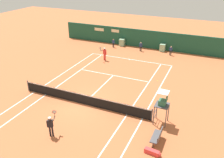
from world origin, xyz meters
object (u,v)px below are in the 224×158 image
umpire_chair (162,103)px  ball_kid_centre_post (171,50)px  player_bench (157,136)px  player_on_baseline (104,53)px  ball_kid_left_post (113,43)px  equipment_bag (153,152)px  ball_kid_right_post (141,46)px  tennis_ball_near_service_line (158,81)px  player_near_side (51,125)px

umpire_chair → ball_kid_centre_post: 15.43m
player_bench → player_on_baseline: player_on_baseline is taller
player_bench → ball_kid_left_post: bearing=31.8°
player_bench → equipment_bag: size_ratio=1.32×
ball_kid_right_post → tennis_ball_near_service_line: 9.45m
umpire_chair → tennis_ball_near_service_line: (-1.95, 6.92, -1.68)m
equipment_bag → umpire_chair: bearing=96.0°
player_bench → player_on_baseline: bearing=38.5°
player_on_baseline → ball_kid_right_post: player_on_baseline is taller
tennis_ball_near_service_line → player_near_side: bearing=-112.0°
player_on_baseline → tennis_ball_near_service_line: bearing=168.3°
umpire_chair → ball_kid_right_post: (-6.43, 15.22, -0.98)m
ball_kid_right_post → player_near_side: bearing=80.8°
equipment_bag → tennis_ball_near_service_line: (-2.32, 10.43, -0.13)m
umpire_chair → equipment_bag: size_ratio=2.41×
player_on_baseline → player_bench: bearing=139.3°
umpire_chair → ball_kid_right_post: umpire_chair is taller
equipment_bag → ball_kid_right_post: (-6.80, 18.72, 0.58)m
ball_kid_right_post → ball_kid_left_post: size_ratio=1.03×
player_bench → ball_kid_left_post: 20.56m
player_on_baseline → ball_kid_centre_post: 8.86m
ball_kid_centre_post → ball_kid_left_post: 8.24m
umpire_chair → ball_kid_centre_post: umpire_chair is taller
equipment_bag → tennis_ball_near_service_line: equipment_bag is taller
player_on_baseline → ball_kid_right_post: 6.03m
player_bench → ball_kid_right_post: 18.72m
umpire_chair → player_near_side: 8.09m
player_on_baseline → tennis_ball_near_service_line: 8.21m
ball_kid_centre_post → tennis_ball_near_service_line: 8.33m
equipment_bag → player_on_baseline: size_ratio=0.60×
umpire_chair → equipment_bag: umpire_chair is taller
equipment_bag → ball_kid_left_post: 21.69m
player_bench → tennis_ball_near_service_line: bearing=13.7°
equipment_bag → player_near_side: player_near_side is taller
player_on_baseline → player_near_side: (2.88, -14.63, -0.03)m
player_on_baseline → ball_kid_right_post: (3.07, 5.18, -0.23)m
player_near_side → ball_kid_centre_post: bearing=54.1°
ball_kid_right_post → tennis_ball_near_service_line: (4.48, -8.30, -0.70)m
player_on_baseline → player_near_side: 14.91m
ball_kid_centre_post → tennis_ball_near_service_line: ball_kid_centre_post is taller
umpire_chair → ball_kid_centre_post: (-2.32, 15.22, -1.00)m
ball_kid_right_post → umpire_chair: bearing=104.3°
umpire_chair → tennis_ball_near_service_line: size_ratio=39.23×
umpire_chair → player_bench: umpire_chair is taller
ball_kid_centre_post → tennis_ball_near_service_line: (0.37, -8.30, -0.68)m
player_bench → ball_kid_centre_post: bearing=8.5°
equipment_bag → ball_kid_left_post: (-10.92, 18.72, 0.55)m
player_bench → ball_kid_centre_post: size_ratio=1.18×
ball_kid_left_post → tennis_ball_near_service_line: size_ratio=18.16×
umpire_chair → ball_kid_right_post: bearing=22.9°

